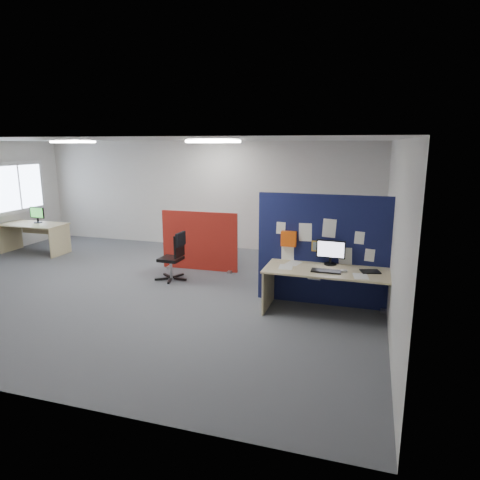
% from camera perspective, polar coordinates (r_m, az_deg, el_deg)
% --- Properties ---
extents(floor, '(9.00, 9.00, 0.00)m').
position_cam_1_polar(floor, '(8.33, -13.82, -6.10)').
color(floor, '#4F5257').
rests_on(floor, ground).
extents(ceiling, '(9.00, 7.00, 0.02)m').
position_cam_1_polar(ceiling, '(7.90, -14.88, 12.77)').
color(ceiling, white).
rests_on(ceiling, wall_back).
extents(wall_back, '(9.00, 0.02, 2.70)m').
position_cam_1_polar(wall_back, '(11.11, -4.92, 6.05)').
color(wall_back, silver).
rests_on(wall_back, floor).
extents(wall_right, '(0.02, 7.00, 2.70)m').
position_cam_1_polar(wall_right, '(6.86, 19.78, 1.14)').
color(wall_right, silver).
rests_on(wall_right, floor).
extents(window, '(0.06, 1.70, 1.30)m').
position_cam_1_polar(window, '(12.29, -27.43, 6.25)').
color(window, white).
rests_on(window, wall_left).
extents(ceiling_lights, '(4.10, 4.10, 0.04)m').
position_cam_1_polar(ceiling_lights, '(8.32, -10.40, 12.76)').
color(ceiling_lights, white).
rests_on(ceiling_lights, ceiling).
extents(navy_divider, '(2.24, 0.30, 1.85)m').
position_cam_1_polar(navy_divider, '(7.14, 11.16, -1.42)').
color(navy_divider, '#12113E').
rests_on(navy_divider, floor).
extents(main_desk, '(1.96, 0.87, 0.73)m').
position_cam_1_polar(main_desk, '(6.89, 11.66, -5.03)').
color(main_desk, tan).
rests_on(main_desk, floor).
extents(monitor_main, '(0.46, 0.19, 0.40)m').
position_cam_1_polar(monitor_main, '(6.99, 12.00, -1.48)').
color(monitor_main, black).
rests_on(monitor_main, main_desk).
extents(keyboard, '(0.45, 0.18, 0.02)m').
position_cam_1_polar(keyboard, '(6.65, 11.41, -4.09)').
color(keyboard, black).
rests_on(keyboard, main_desk).
extents(mouse, '(0.11, 0.08, 0.03)m').
position_cam_1_polar(mouse, '(6.71, 13.69, -4.04)').
color(mouse, '#A1A2A7').
rests_on(mouse, main_desk).
extents(paper_tray, '(0.33, 0.29, 0.01)m').
position_cam_1_polar(paper_tray, '(6.82, 16.97, -4.04)').
color(paper_tray, black).
rests_on(paper_tray, main_desk).
extents(red_divider, '(1.67, 0.30, 1.25)m').
position_cam_1_polar(red_divider, '(9.07, -5.43, -0.20)').
color(red_divider, '#AE1D16').
rests_on(red_divider, floor).
extents(second_desk, '(1.55, 0.77, 0.73)m').
position_cam_1_polar(second_desk, '(11.62, -25.63, 1.13)').
color(second_desk, tan).
rests_on(second_desk, floor).
extents(monitor_second, '(0.43, 0.19, 0.39)m').
position_cam_1_polar(monitor_second, '(11.62, -25.43, 3.14)').
color(monitor_second, black).
rests_on(monitor_second, second_desk).
extents(office_chair, '(0.61, 0.64, 0.96)m').
position_cam_1_polar(office_chair, '(8.42, -8.67, -1.80)').
color(office_chair, black).
rests_on(office_chair, floor).
extents(desk_papers, '(1.40, 0.75, 0.00)m').
position_cam_1_polar(desk_papers, '(6.79, 9.58, -3.77)').
color(desk_papers, white).
rests_on(desk_papers, main_desk).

